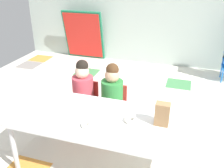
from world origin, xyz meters
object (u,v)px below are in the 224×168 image
(craft_table, at_px, (107,123))
(paper_bag_brown, at_px, (162,114))
(seated_child_near_camera, at_px, (83,88))
(donut_powdered_on_plate, at_px, (86,125))
(donut_powdered_loose, at_px, (130,120))
(paper_plate_near_edge, at_px, (86,126))
(seated_child_middle_seat, at_px, (112,93))
(folded_activity_table, at_px, (84,35))

(craft_table, xyz_separation_m, paper_bag_brown, (0.51, 0.06, 0.16))
(seated_child_near_camera, height_order, donut_powdered_on_plate, seated_child_near_camera)
(donut_powdered_loose, bearing_deg, craft_table, -174.39)
(seated_child_near_camera, relative_size, paper_plate_near_edge, 5.10)
(paper_bag_brown, bearing_deg, donut_powdered_loose, -171.99)
(craft_table, relative_size, seated_child_near_camera, 2.07)
(seated_child_middle_seat, bearing_deg, donut_powdered_on_plate, -89.16)
(seated_child_middle_seat, xyz_separation_m, folded_activity_table, (-1.48, 2.50, -0.02))
(seated_child_middle_seat, xyz_separation_m, donut_powdered_on_plate, (0.01, -0.81, 0.07))
(folded_activity_table, distance_m, donut_powdered_loose, 3.61)
(donut_powdered_loose, bearing_deg, seated_child_middle_seat, 121.89)
(craft_table, height_order, paper_plate_near_edge, paper_plate_near_edge)
(folded_activity_table, bearing_deg, paper_plate_near_edge, -65.75)
(folded_activity_table, xyz_separation_m, donut_powdered_loose, (1.85, -3.10, 0.08))
(craft_table, xyz_separation_m, seated_child_middle_seat, (-0.14, 0.62, 0.00))
(seated_child_near_camera, xyz_separation_m, seated_child_middle_seat, (0.38, 0.00, 0.00))
(folded_activity_table, bearing_deg, donut_powdered_on_plate, -65.75)
(paper_bag_brown, bearing_deg, folded_activity_table, 124.89)
(seated_child_middle_seat, bearing_deg, paper_bag_brown, -40.40)
(donut_powdered_loose, bearing_deg, donut_powdered_on_plate, -149.58)
(folded_activity_table, relative_size, donut_powdered_on_plate, 10.63)
(seated_child_near_camera, bearing_deg, donut_powdered_loose, -38.50)
(seated_child_near_camera, xyz_separation_m, donut_powdered_loose, (0.75, -0.60, 0.06))
(paper_bag_brown, height_order, donut_powdered_loose, paper_bag_brown)
(paper_bag_brown, bearing_deg, paper_plate_near_edge, -158.67)
(paper_plate_near_edge, bearing_deg, donut_powdered_loose, 30.42)
(seated_child_near_camera, distance_m, donut_powdered_loose, 0.96)
(seated_child_near_camera, xyz_separation_m, donut_powdered_on_plate, (0.39, -0.81, 0.07))
(seated_child_near_camera, height_order, paper_bag_brown, seated_child_near_camera)
(seated_child_middle_seat, height_order, donut_powdered_on_plate, seated_child_middle_seat)
(craft_table, bearing_deg, paper_bag_brown, 6.94)
(craft_table, relative_size, donut_powdered_loose, 15.15)
(seated_child_middle_seat, height_order, folded_activity_table, folded_activity_table)
(seated_child_middle_seat, distance_m, paper_plate_near_edge, 0.81)
(craft_table, xyz_separation_m, paper_plate_near_edge, (-0.13, -0.19, 0.05))
(craft_table, xyz_separation_m, donut_powdered_on_plate, (-0.13, -0.19, 0.07))
(paper_plate_near_edge, distance_m, donut_powdered_on_plate, 0.02)
(seated_child_middle_seat, relative_size, donut_powdered_on_plate, 8.98)
(paper_plate_near_edge, relative_size, donut_powdered_loose, 1.44)
(donut_powdered_loose, bearing_deg, paper_bag_brown, 8.01)
(seated_child_middle_seat, relative_size, folded_activity_table, 0.84)
(paper_plate_near_edge, height_order, donut_powdered_loose, donut_powdered_loose)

